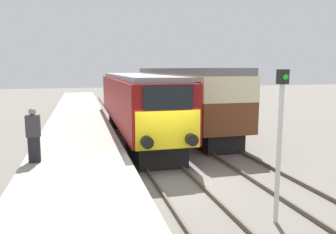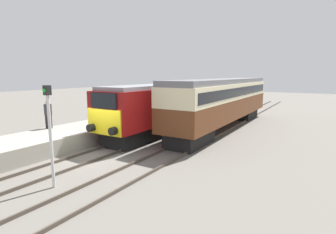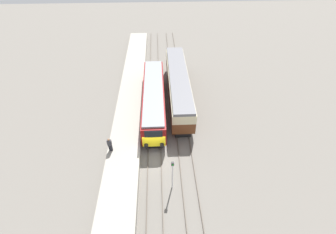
{
  "view_description": "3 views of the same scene",
  "coord_description": "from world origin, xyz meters",
  "px_view_note": "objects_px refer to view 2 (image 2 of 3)",
  "views": [
    {
      "loc": [
        -3.1,
        -10.83,
        3.97
      ],
      "look_at": [
        0.0,
        0.75,
        2.2
      ],
      "focal_mm": 35.0,
      "sensor_mm": 36.0,
      "label": 1
    },
    {
      "loc": [
        10.53,
        -9.67,
        4.35
      ],
      "look_at": [
        1.7,
        4.75,
        1.6
      ],
      "focal_mm": 28.0,
      "sensor_mm": 36.0,
      "label": 2
    },
    {
      "loc": [
        0.76,
        -15.49,
        19.73
      ],
      "look_at": [
        1.7,
        4.75,
        1.6
      ],
      "focal_mm": 24.0,
      "sensor_mm": 36.0,
      "label": 3
    }
  ],
  "objects_px": {
    "locomotive": "(171,104)",
    "passenger_carriage": "(224,99)",
    "signal_post": "(50,128)",
    "person_on_platform": "(48,114)"
  },
  "relations": [
    {
      "from": "locomotive",
      "to": "passenger_carriage",
      "type": "bearing_deg",
      "value": 37.63
    },
    {
      "from": "passenger_carriage",
      "to": "signal_post",
      "type": "distance_m",
      "value": 14.48
    },
    {
      "from": "locomotive",
      "to": "person_on_platform",
      "type": "height_order",
      "value": "locomotive"
    },
    {
      "from": "passenger_carriage",
      "to": "person_on_platform",
      "type": "height_order",
      "value": "passenger_carriage"
    },
    {
      "from": "passenger_carriage",
      "to": "locomotive",
      "type": "bearing_deg",
      "value": -142.37
    },
    {
      "from": "locomotive",
      "to": "passenger_carriage",
      "type": "distance_m",
      "value": 4.31
    },
    {
      "from": "passenger_carriage",
      "to": "signal_post",
      "type": "relative_size",
      "value": 4.14
    },
    {
      "from": "locomotive",
      "to": "person_on_platform",
      "type": "xyz_separation_m",
      "value": [
        -4.63,
        -7.57,
        -0.23
      ]
    },
    {
      "from": "locomotive",
      "to": "passenger_carriage",
      "type": "relative_size",
      "value": 0.91
    },
    {
      "from": "passenger_carriage",
      "to": "signal_post",
      "type": "height_order",
      "value": "passenger_carriage"
    }
  ]
}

